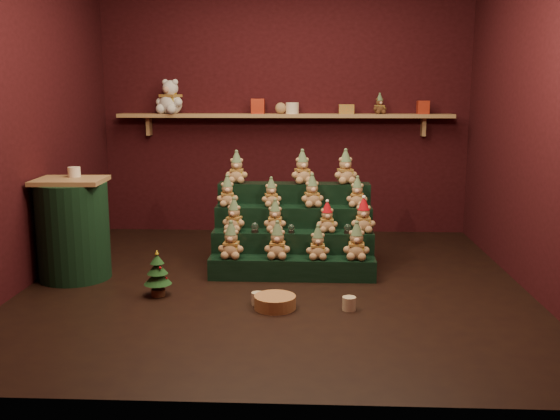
{
  "coord_description": "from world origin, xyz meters",
  "views": [
    {
      "loc": [
        0.27,
        -4.91,
        1.55
      ],
      "look_at": [
        0.03,
        0.25,
        0.57
      ],
      "focal_mm": 40.0,
      "sensor_mm": 36.0,
      "label": 1
    }
  ],
  "objects_px": {
    "snow_globe_c": "(347,229)",
    "brown_bear": "(380,104)",
    "riser_tier_front": "(292,268)",
    "wicker_basket": "(275,302)",
    "snow_globe_a": "(255,227)",
    "mug_right": "(349,304)",
    "snow_globe_b": "(291,228)",
    "white_bear": "(170,92)",
    "mug_left": "(258,299)",
    "mini_christmas_tree": "(158,274)",
    "side_table": "(73,229)"
  },
  "relations": [
    {
      "from": "snow_globe_b",
      "to": "mug_right",
      "type": "distance_m",
      "value": 1.07
    },
    {
      "from": "side_table",
      "to": "wicker_basket",
      "type": "xyz_separation_m",
      "value": [
        1.73,
        -0.68,
        -0.37
      ]
    },
    {
      "from": "side_table",
      "to": "riser_tier_front",
      "type": "bearing_deg",
      "value": -0.84
    },
    {
      "from": "snow_globe_c",
      "to": "snow_globe_a",
      "type": "bearing_deg",
      "value": 180.0
    },
    {
      "from": "riser_tier_front",
      "to": "wicker_basket",
      "type": "bearing_deg",
      "value": -97.89
    },
    {
      "from": "mug_left",
      "to": "mug_right",
      "type": "relative_size",
      "value": 0.94
    },
    {
      "from": "snow_globe_b",
      "to": "mini_christmas_tree",
      "type": "xyz_separation_m",
      "value": [
        -1.01,
        -0.66,
        -0.22
      ]
    },
    {
      "from": "snow_globe_a",
      "to": "mug_right",
      "type": "height_order",
      "value": "snow_globe_a"
    },
    {
      "from": "snow_globe_b",
      "to": "side_table",
      "type": "xyz_separation_m",
      "value": [
        -1.82,
        -0.22,
        0.02
      ]
    },
    {
      "from": "snow_globe_c",
      "to": "mini_christmas_tree",
      "type": "xyz_separation_m",
      "value": [
        -1.49,
        -0.66,
        -0.22
      ]
    },
    {
      "from": "snow_globe_b",
      "to": "mini_christmas_tree",
      "type": "relative_size",
      "value": 0.21
    },
    {
      "from": "mini_christmas_tree",
      "to": "wicker_basket",
      "type": "xyz_separation_m",
      "value": [
        0.92,
        -0.24,
        -0.13
      ]
    },
    {
      "from": "mug_left",
      "to": "riser_tier_front",
      "type": "bearing_deg",
      "value": 70.57
    },
    {
      "from": "snow_globe_c",
      "to": "mug_right",
      "type": "relative_size",
      "value": 0.84
    },
    {
      "from": "side_table",
      "to": "mug_left",
      "type": "bearing_deg",
      "value": -23.53
    },
    {
      "from": "snow_globe_b",
      "to": "white_bear",
      "type": "distance_m",
      "value": 2.34
    },
    {
      "from": "mug_left",
      "to": "mug_right",
      "type": "height_order",
      "value": "mug_right"
    },
    {
      "from": "snow_globe_c",
      "to": "mug_right",
      "type": "distance_m",
      "value": 0.98
    },
    {
      "from": "snow_globe_c",
      "to": "mug_right",
      "type": "xyz_separation_m",
      "value": [
        -0.04,
        -0.91,
        -0.35
      ]
    },
    {
      "from": "snow_globe_c",
      "to": "brown_bear",
      "type": "xyz_separation_m",
      "value": [
        0.41,
        1.53,
        1.02
      ]
    },
    {
      "from": "white_bear",
      "to": "brown_bear",
      "type": "relative_size",
      "value": 2.19
    },
    {
      "from": "snow_globe_b",
      "to": "snow_globe_c",
      "type": "distance_m",
      "value": 0.48
    },
    {
      "from": "mug_right",
      "to": "white_bear",
      "type": "relative_size",
      "value": 0.22
    },
    {
      "from": "brown_bear",
      "to": "white_bear",
      "type": "bearing_deg",
      "value": 160.55
    },
    {
      "from": "riser_tier_front",
      "to": "mug_right",
      "type": "xyz_separation_m",
      "value": [
        0.43,
        -0.75,
        -0.04
      ]
    },
    {
      "from": "white_bear",
      "to": "wicker_basket",
      "type": "bearing_deg",
      "value": -39.71
    },
    {
      "from": "snow_globe_b",
      "to": "mug_left",
      "type": "height_order",
      "value": "snow_globe_b"
    },
    {
      "from": "side_table",
      "to": "mini_christmas_tree",
      "type": "height_order",
      "value": "side_table"
    },
    {
      "from": "snow_globe_b",
      "to": "side_table",
      "type": "relative_size",
      "value": 0.09
    },
    {
      "from": "mini_christmas_tree",
      "to": "side_table",
      "type": "bearing_deg",
      "value": 151.63
    },
    {
      "from": "snow_globe_c",
      "to": "white_bear",
      "type": "relative_size",
      "value": 0.18
    },
    {
      "from": "mini_christmas_tree",
      "to": "brown_bear",
      "type": "height_order",
      "value": "brown_bear"
    },
    {
      "from": "mini_christmas_tree",
      "to": "wicker_basket",
      "type": "relative_size",
      "value": 1.2
    },
    {
      "from": "snow_globe_b",
      "to": "white_bear",
      "type": "bearing_deg",
      "value": 131.43
    },
    {
      "from": "wicker_basket",
      "to": "brown_bear",
      "type": "relative_size",
      "value": 1.45
    },
    {
      "from": "snow_globe_c",
      "to": "mug_left",
      "type": "xyz_separation_m",
      "value": [
        -0.71,
        -0.83,
        -0.36
      ]
    },
    {
      "from": "riser_tier_front",
      "to": "mug_right",
      "type": "distance_m",
      "value": 0.87
    },
    {
      "from": "wicker_basket",
      "to": "brown_bear",
      "type": "height_order",
      "value": "brown_bear"
    },
    {
      "from": "snow_globe_a",
      "to": "wicker_basket",
      "type": "xyz_separation_m",
      "value": [
        0.22,
        -0.9,
        -0.36
      ]
    },
    {
      "from": "riser_tier_front",
      "to": "snow_globe_b",
      "type": "relative_size",
      "value": 18.44
    },
    {
      "from": "mini_christmas_tree",
      "to": "mug_right",
      "type": "xyz_separation_m",
      "value": [
        1.45,
        -0.26,
        -0.13
      ]
    },
    {
      "from": "mug_left",
      "to": "wicker_basket",
      "type": "xyz_separation_m",
      "value": [
        0.13,
        -0.07,
        0.0
      ]
    },
    {
      "from": "side_table",
      "to": "snow_globe_b",
      "type": "bearing_deg",
      "value": 4.18
    },
    {
      "from": "mug_right",
      "to": "brown_bear",
      "type": "xyz_separation_m",
      "value": [
        0.45,
        2.44,
        1.38
      ]
    },
    {
      "from": "snow_globe_a",
      "to": "mini_christmas_tree",
      "type": "xyz_separation_m",
      "value": [
        -0.7,
        -0.66,
        -0.23
      ]
    },
    {
      "from": "riser_tier_front",
      "to": "snow_globe_b",
      "type": "xyz_separation_m",
      "value": [
        -0.01,
        0.16,
        0.31
      ]
    },
    {
      "from": "mug_left",
      "to": "white_bear",
      "type": "relative_size",
      "value": 0.2
    },
    {
      "from": "riser_tier_front",
      "to": "mug_left",
      "type": "distance_m",
      "value": 0.71
    },
    {
      "from": "mug_left",
      "to": "snow_globe_b",
      "type": "bearing_deg",
      "value": 74.81
    },
    {
      "from": "brown_bear",
      "to": "snow_globe_a",
      "type": "bearing_deg",
      "value": -147.74
    }
  ]
}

